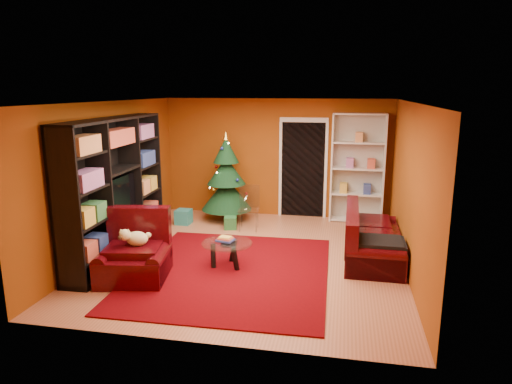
% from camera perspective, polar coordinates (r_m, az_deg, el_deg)
% --- Properties ---
extents(floor, '(5.00, 5.50, 0.05)m').
position_cam_1_polar(floor, '(7.87, -0.56, -8.30)').
color(floor, '#AA6242').
rests_on(floor, ground).
extents(ceiling, '(5.00, 5.50, 0.05)m').
position_cam_1_polar(ceiling, '(7.34, -0.61, 11.38)').
color(ceiling, silver).
rests_on(ceiling, wall_back).
extents(wall_back, '(5.00, 0.05, 2.60)m').
position_cam_1_polar(wall_back, '(10.19, 2.57, 4.28)').
color(wall_back, '#8D420F').
rests_on(wall_back, ground).
extents(wall_left, '(0.05, 5.50, 2.60)m').
position_cam_1_polar(wall_left, '(8.37, -17.79, 1.81)').
color(wall_left, '#8D420F').
rests_on(wall_left, ground).
extents(wall_right, '(0.05, 5.50, 2.60)m').
position_cam_1_polar(wall_right, '(7.42, 18.88, 0.38)').
color(wall_right, '#8D420F').
rests_on(wall_right, ground).
extents(doorway, '(1.06, 0.60, 2.16)m').
position_cam_1_polar(doorway, '(10.11, 5.88, 2.73)').
color(doorway, black).
rests_on(doorway, floor).
extents(rug, '(3.06, 3.55, 0.02)m').
position_cam_1_polar(rug, '(7.27, -3.12, -9.84)').
color(rug, '#590106').
rests_on(rug, floor).
extents(media_unit, '(0.57, 3.07, 2.34)m').
position_cam_1_polar(media_unit, '(8.02, -17.15, 0.46)').
color(media_unit, black).
rests_on(media_unit, floor).
extents(christmas_tree, '(1.41, 1.41, 1.94)m').
position_cam_1_polar(christmas_tree, '(9.83, -3.72, 1.83)').
color(christmas_tree, black).
rests_on(christmas_tree, floor).
extents(gift_box_teal, '(0.32, 0.32, 0.31)m').
position_cam_1_polar(gift_box_teal, '(9.79, -9.05, -3.08)').
color(gift_box_teal, teal).
rests_on(gift_box_teal, floor).
extents(gift_box_green, '(0.30, 0.30, 0.25)m').
position_cam_1_polar(gift_box_green, '(9.36, -3.22, -3.86)').
color(gift_box_green, '#20632D').
rests_on(gift_box_green, floor).
extents(gift_box_red, '(0.28, 0.28, 0.23)m').
position_cam_1_polar(gift_box_red, '(10.47, -3.73, -2.12)').
color(gift_box_red, maroon).
rests_on(gift_box_red, floor).
extents(white_bookshelf, '(1.11, 0.42, 2.37)m').
position_cam_1_polar(white_bookshelf, '(9.90, 12.57, 2.89)').
color(white_bookshelf, white).
rests_on(white_bookshelf, floor).
extents(armchair, '(1.23, 1.23, 0.83)m').
position_cam_1_polar(armchair, '(7.11, -15.06, -7.33)').
color(armchair, black).
rests_on(armchair, rug).
extents(dog, '(0.45, 0.37, 0.27)m').
position_cam_1_polar(dog, '(7.07, -14.65, -5.66)').
color(dog, beige).
rests_on(dog, armchair).
extents(sofa, '(0.93, 2.02, 0.86)m').
position_cam_1_polar(sofa, '(7.93, 14.47, -5.04)').
color(sofa, black).
rests_on(sofa, rug).
extents(coffee_table, '(0.96, 0.96, 0.51)m').
position_cam_1_polar(coffee_table, '(7.38, -3.62, -7.79)').
color(coffee_table, gray).
rests_on(coffee_table, rug).
extents(acrylic_chair, '(0.46, 0.49, 0.81)m').
position_cam_1_polar(acrylic_chair, '(9.23, -0.93, -2.29)').
color(acrylic_chair, '#66605B').
rests_on(acrylic_chair, rug).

